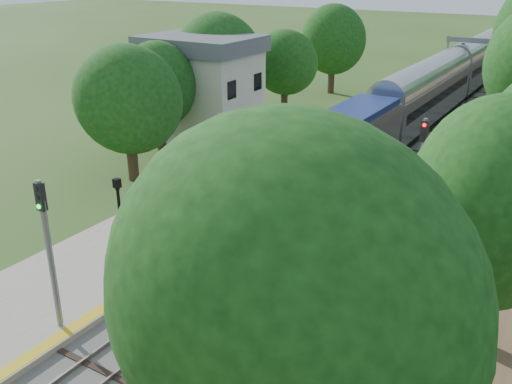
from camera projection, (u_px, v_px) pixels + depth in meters
The scene contains 10 objects.
trackbed at pixel (486, 91), 62.14m from camera, with size 9.50×170.00×0.28m.
platform at pixel (181, 220), 30.90m from camera, with size 6.40×68.00×0.38m, color gray.
yellow_stripe at pixel (224, 229), 29.44m from camera, with size 0.55×68.00×0.01m, color gold.
station_building at pixel (202, 87), 44.75m from camera, with size 8.60×6.60×8.00m.
signal_gantry at pixel (488, 53), 56.17m from camera, with size 8.40×0.38×6.20m.
trees_behind_platform at pixel (149, 110), 35.85m from camera, with size 7.82×53.32×7.21m.
train at pixel (494, 54), 72.81m from camera, with size 3.03×121.37×4.45m.
lamppost_far at pixel (122, 230), 24.91m from camera, with size 0.43×0.43×4.34m.
signal_platform at pixel (47, 240), 20.33m from camera, with size 0.35×0.28×5.91m.
signal_farside at pixel (420, 169), 27.33m from camera, with size 0.35×0.28×6.36m.
Camera 1 is at (13.01, -5.72, 13.24)m, focal length 40.00 mm.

